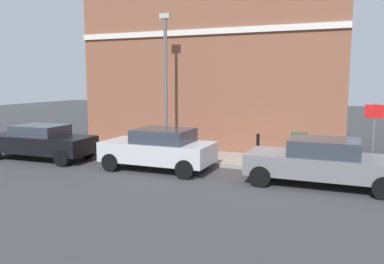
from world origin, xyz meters
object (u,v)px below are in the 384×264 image
(lamppost, at_px, (166,78))
(utility_cabinet, at_px, (299,150))
(car_black, at_px, (40,141))
(bollard_near_cabinet, at_px, (258,146))
(car_silver, at_px, (159,148))
(car_grey, at_px, (322,161))
(street_sign, at_px, (374,128))

(lamppost, bearing_deg, utility_cabinet, -90.97)
(car_black, bearing_deg, lamppost, -153.90)
(utility_cabinet, relative_size, bollard_near_cabinet, 1.11)
(car_silver, bearing_deg, car_grey, -179.81)
(car_grey, height_order, street_sign, street_sign)
(car_grey, distance_m, utility_cabinet, 2.38)
(car_grey, height_order, bollard_near_cabinet, car_grey)
(car_grey, relative_size, street_sign, 1.95)
(street_sign, bearing_deg, lamppost, 85.15)
(car_silver, relative_size, utility_cabinet, 3.45)
(car_grey, relative_size, car_black, 0.99)
(bollard_near_cabinet, height_order, street_sign, street_sign)
(utility_cabinet, bearing_deg, car_grey, -156.82)
(utility_cabinet, relative_size, lamppost, 0.20)
(bollard_near_cabinet, relative_size, lamppost, 0.18)
(car_silver, xyz_separation_m, street_sign, (1.59, -7.03, 0.88))
(car_grey, height_order, car_black, car_grey)
(car_grey, distance_m, car_silver, 5.55)
(car_silver, bearing_deg, lamppost, -70.15)
(car_grey, relative_size, utility_cabinet, 3.90)
(street_sign, height_order, lamppost, lamppost)
(car_grey, xyz_separation_m, car_silver, (0.03, 5.55, 0.03))
(utility_cabinet, bearing_deg, car_silver, 115.12)
(utility_cabinet, height_order, street_sign, street_sign)
(lamppost, bearing_deg, bollard_near_cabinet, -89.87)
(car_silver, relative_size, lamppost, 0.69)
(utility_cabinet, distance_m, bollard_near_cabinet, 1.53)
(car_black, relative_size, lamppost, 0.79)
(utility_cabinet, bearing_deg, car_black, 102.95)
(car_silver, distance_m, street_sign, 7.26)
(car_black, bearing_deg, utility_cabinet, -168.63)
(car_black, distance_m, bollard_near_cabinet, 8.74)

